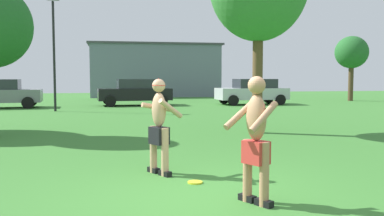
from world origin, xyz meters
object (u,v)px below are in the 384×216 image
Objects in this scene: frisbee at (195,182)px; car_black_near_post at (135,92)px; player_with_cap at (159,122)px; player_in_red at (256,137)px; lamp_post at (54,41)px; tree_near_building at (352,53)px; car_silver_mid_lot at (252,91)px.

car_black_near_post is at bearing 89.49° from frisbee.
player_with_cap is 2.28m from player_in_red.
car_black_near_post is 0.78× the size of lamp_post.
lamp_post reaches higher than car_black_near_post.
player_with_cap is 25.82m from tree_near_building.
car_silver_mid_lot is at bearing 66.05° from player_with_cap.
car_silver_mid_lot is 0.95× the size of tree_near_building.
car_black_near_post is 6.12m from lamp_post.
lamp_post is at bearing -164.87° from car_silver_mid_lot.
car_silver_mid_lot is (7.18, -0.51, 0.00)m from car_black_near_post.
tree_near_building reaches higher than frisbee.
tree_near_building is (14.95, 22.11, 2.47)m from player_in_red.
player_in_red is 17.41m from lamp_post.
car_silver_mid_lot is 12.07m from lamp_post.
tree_near_building is (16.02, 20.10, 2.46)m from player_with_cap.
frisbee is 16.22m from lamp_post.
player_in_red is at bearing -74.51° from lamp_post.
player_in_red is 0.40× the size of car_silver_mid_lot.
frisbee is (0.50, -0.74, -0.92)m from player_with_cap.
tree_near_building is at bearing 51.45° from player_with_cap.
tree_near_building is at bearing 55.95° from player_in_red.
car_silver_mid_lot is (7.35, 18.40, 0.81)m from frisbee.
lamp_post is (-11.37, -3.07, 2.65)m from car_silver_mid_lot.
frisbee is 26.21m from tree_near_building.
lamp_post is 20.31m from tree_near_building.
car_black_near_post is at bearing 40.54° from lamp_post.
car_black_near_post is (0.67, 18.16, -0.11)m from player_with_cap.
player_with_cap is 19.32m from car_silver_mid_lot.
player_with_cap is at bearing -92.10° from car_black_near_post.
frisbee is 0.06× the size of car_silver_mid_lot.
lamp_post is at bearing -164.23° from tree_near_building.
lamp_post reaches higher than player_in_red.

